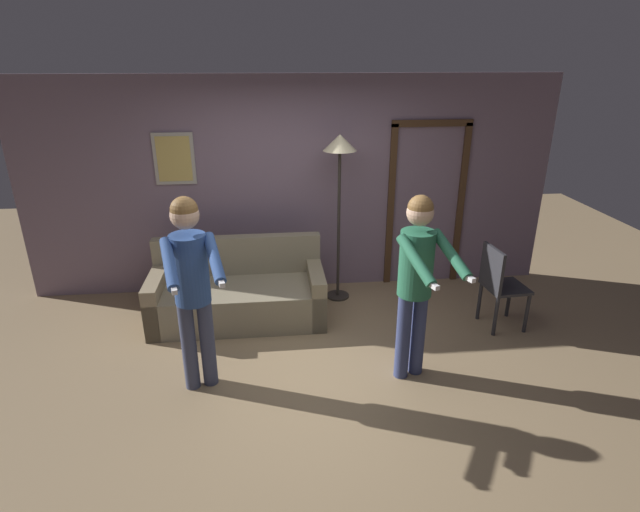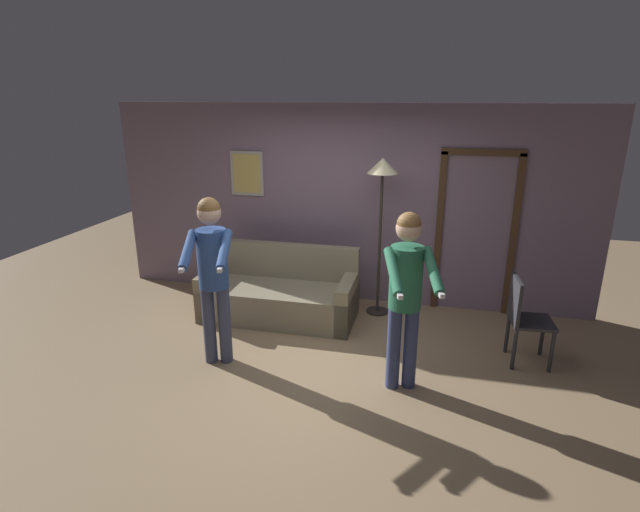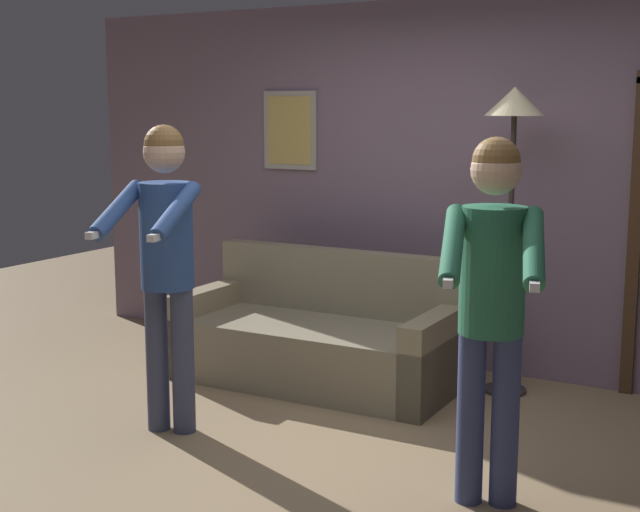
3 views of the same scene
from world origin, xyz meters
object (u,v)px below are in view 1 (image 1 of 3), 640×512
at_px(couch, 238,295).
at_px(person_standing_right, 417,272).
at_px(torchiere_lamp, 340,160).
at_px(dining_chair_distant, 499,282).
at_px(person_standing_left, 191,278).

height_order(couch, person_standing_right, person_standing_right).
distance_m(couch, torchiere_lamp, 1.89).
distance_m(couch, person_standing_right, 2.21).
bearing_deg(couch, dining_chair_distant, -9.80).
bearing_deg(person_standing_right, couch, 141.97).
xyz_separation_m(person_standing_left, dining_chair_distant, (3.07, 0.77, -0.55)).
distance_m(person_standing_left, dining_chair_distant, 3.21).
distance_m(torchiere_lamp, dining_chair_distant, 2.18).
xyz_separation_m(couch, dining_chair_distant, (2.80, -0.48, 0.25)).
relative_size(torchiere_lamp, dining_chair_distant, 2.13).
xyz_separation_m(person_standing_right, dining_chair_distant, (1.17, 0.79, -0.52)).
height_order(torchiere_lamp, person_standing_left, torchiere_lamp).
relative_size(person_standing_left, dining_chair_distant, 1.89).
bearing_deg(torchiere_lamp, couch, -160.99).
bearing_deg(dining_chair_distant, couch, 170.20).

